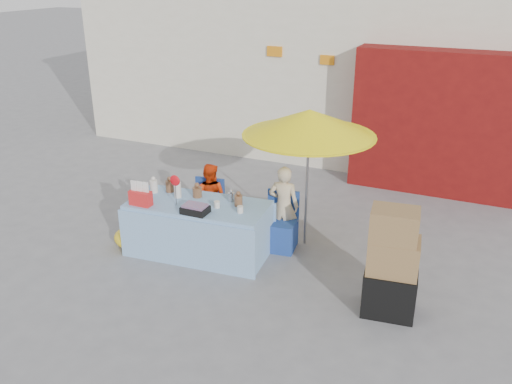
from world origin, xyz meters
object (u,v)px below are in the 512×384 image
at_px(chair_left, 206,217).
at_px(vendor_orange, 210,197).
at_px(chair_right, 280,232).
at_px(umbrella, 309,123).
at_px(box_stack, 392,266).
at_px(market_table, 199,227).
at_px(vendor_beige, 284,206).

xyz_separation_m(chair_left, vendor_orange, (0.00, 0.13, 0.30)).
height_order(chair_right, vendor_orange, vendor_orange).
height_order(umbrella, box_stack, umbrella).
xyz_separation_m(chair_left, box_stack, (3.07, -0.99, 0.38)).
relative_size(chair_left, box_stack, 0.62).
distance_m(market_table, vendor_beige, 1.30).
bearing_deg(vendor_beige, market_table, 28.49).
relative_size(chair_left, vendor_orange, 0.77).
distance_m(chair_left, vendor_orange, 0.33).
bearing_deg(vendor_beige, umbrella, -161.04).
height_order(chair_right, umbrella, umbrella).
distance_m(market_table, umbrella, 2.19).
bearing_deg(vendor_beige, chair_left, -1.48).
bearing_deg(market_table, umbrella, 28.96).
relative_size(chair_right, vendor_beige, 0.68).
xyz_separation_m(umbrella, box_stack, (1.52, -1.27, -1.26)).
bearing_deg(vendor_orange, umbrella, 177.92).
bearing_deg(vendor_orange, chair_right, 166.25).
bearing_deg(umbrella, chair_right, -136.73).
bearing_deg(market_table, chair_right, 25.82).
height_order(market_table, umbrella, umbrella).
distance_m(vendor_orange, vendor_beige, 1.25).
relative_size(vendor_beige, box_stack, 0.91).
xyz_separation_m(vendor_orange, umbrella, (1.55, 0.15, 1.34)).
height_order(market_table, chair_left, market_table).
height_order(vendor_beige, box_stack, box_stack).
xyz_separation_m(chair_right, vendor_beige, (0.00, 0.13, 0.37)).
bearing_deg(market_table, box_stack, -12.56).
bearing_deg(chair_right, vendor_beige, 81.50).
bearing_deg(box_stack, chair_right, 151.45).
bearing_deg(umbrella, vendor_orange, -174.47).
height_order(chair_left, chair_right, same).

